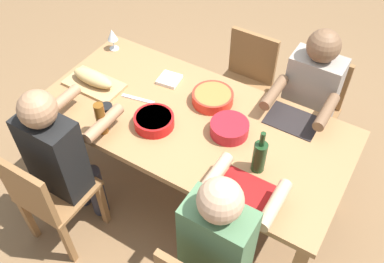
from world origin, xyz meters
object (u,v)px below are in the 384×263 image
serving_bowl_fruit (213,97)px  beer_bottle (101,119)px  napkin_stack (169,79)px  dining_table (192,128)px  diner_near_left (308,98)px  wine_glass (112,36)px  chair_near_center (245,81)px  chair_far_right (47,196)px  cup_far_right (107,111)px  diner_far_left (220,239)px  diner_far_right (60,153)px  cutting_board (94,84)px  wine_bottle (259,156)px  chair_near_left (311,105)px  serving_bowl_salad (229,128)px  bread_loaf (93,78)px  serving_bowl_greens (154,120)px

serving_bowl_fruit → beer_bottle: (0.43, 0.57, 0.07)m
napkin_stack → dining_table: bearing=143.9°
diner_near_left → wine_glass: diner_near_left is taller
chair_near_center → chair_far_right: size_ratio=1.00×
cup_far_right → napkin_stack: 0.51m
diner_far_left → cup_far_right: size_ratio=14.07×
dining_table → chair_near_center: 0.82m
diner_far_right → cutting_board: diner_far_right is taller
cutting_board → wine_glass: bearing=-69.8°
wine_bottle → napkin_stack: (0.84, -0.38, -0.10)m
cutting_board → napkin_stack: napkin_stack is taller
chair_near_center → diner_far_left: diner_far_left is taller
diner_far_left → napkin_stack: 1.22m
chair_near_left → cup_far_right: 1.49m
chair_near_left → wine_bottle: bearing=88.4°
chair_far_right → wine_bottle: bearing=-148.2°
wine_bottle → napkin_stack: bearing=-24.2°
cutting_board → napkin_stack: size_ratio=2.86×
serving_bowl_salad → serving_bowl_fruit: serving_bowl_salad is taller
bread_loaf → cup_far_right: bread_loaf is taller
serving_bowl_salad → bread_loaf: (0.98, 0.09, 0.02)m
serving_bowl_greens → serving_bowl_fruit: (-0.20, -0.37, -0.00)m
beer_bottle → bread_loaf: bearing=-42.5°
serving_bowl_salad → cup_far_right: cup_far_right is taller
diner_far_left → napkin_stack: (0.87, -0.85, 0.05)m
diner_far_left → wine_glass: 1.71m
chair_far_right → bread_loaf: same height
dining_table → napkin_stack: (0.33, -0.24, 0.09)m
serving_bowl_fruit → wine_glass: bearing=-7.8°
diner_far_right → serving_bowl_salad: (-0.79, -0.63, 0.09)m
chair_near_left → chair_far_right: bearing=55.8°
bread_loaf → diner_near_left: bearing=-151.9°
diner_near_left → napkin_stack: 0.95m
diner_near_left → bread_loaf: bearing=28.1°
serving_bowl_salad → wine_glass: wine_glass is taller
wine_bottle → beer_bottle: bearing=13.8°
diner_near_left → wine_glass: (1.42, 0.28, 0.16)m
diner_far_right → wine_bottle: diner_far_right is taller
chair_near_center → beer_bottle: 1.29m
chair_near_center → serving_bowl_greens: (0.17, 0.96, 0.30)m
dining_table → diner_far_left: (-0.54, 0.61, 0.03)m
dining_table → diner_near_left: (-0.54, -0.61, 0.03)m
diner_far_left → diner_near_left: (0.00, -1.23, 0.00)m
serving_bowl_fruit → wine_glass: wine_glass is taller
serving_bowl_fruit → cup_far_right: 0.68m
diner_far_right → wine_glass: 1.02m
serving_bowl_greens → wine_bottle: size_ratio=0.85×
cup_far_right → beer_bottle: bearing=119.5°
chair_far_right → wine_glass: bearing=-73.3°
serving_bowl_fruit → wine_bottle: size_ratio=0.92×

